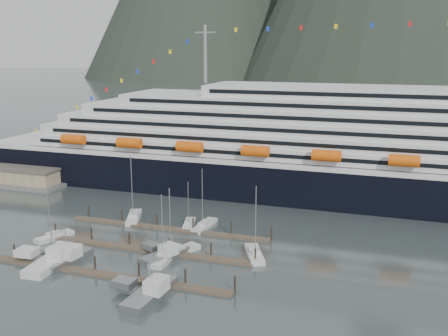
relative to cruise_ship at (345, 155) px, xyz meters
The scene contains 17 objects.
ground 63.76m from the cruise_ship, 118.66° to the right, with size 1600.00×1600.00×0.00m, color #445050.
cruise_ship is the anchor object (origin of this frame).
warehouse 103.31m from the cruise_ship, behind, with size 46.00×20.00×5.80m.
dock_near 74.63m from the cruise_ship, 118.31° to the right, with size 48.18×2.28×3.20m.
dock_mid 63.65m from the cruise_ship, 123.96° to the right, with size 48.18×2.28×3.20m.
dock_far 53.59m from the cruise_ship, 131.95° to the right, with size 48.18×2.28×3.20m.
sailboat_a 77.07m from the cruise_ship, 136.97° to the right, with size 5.39×8.95×11.88m.
sailboat_c 62.67m from the cruise_ship, 117.13° to the right, with size 3.04×10.12×13.95m.
sailboat_d 59.94m from the cruise_ship, 117.46° to the right, with size 7.31×11.72×14.61m.
sailboat_e 58.58m from the cruise_ship, 142.51° to the right, with size 6.45×10.89×16.43m.
sailboat_f 48.30m from the cruise_ship, 131.79° to the right, with size 4.19×8.09×11.09m.
sailboat_g 45.92m from the cruise_ship, 128.12° to the right, with size 3.09×10.07×14.49m.
sailboat_h 50.61m from the cruise_ship, 104.12° to the right, with size 6.45×9.95×15.21m.
trawler_a 80.07m from the cruise_ship, 126.96° to the right, with size 10.90×15.09×8.20m.
trawler_b 77.69m from the cruise_ship, 126.28° to the right, with size 8.79×11.52×7.22m.
trawler_d 74.75m from the cruise_ship, 108.92° to the right, with size 9.73×13.14×7.72m.
trawler_e 62.31m from the cruise_ship, 117.68° to the right, with size 9.32×11.10×6.87m.
Camera 1 is at (43.13, -86.40, 40.58)m, focal length 42.00 mm.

